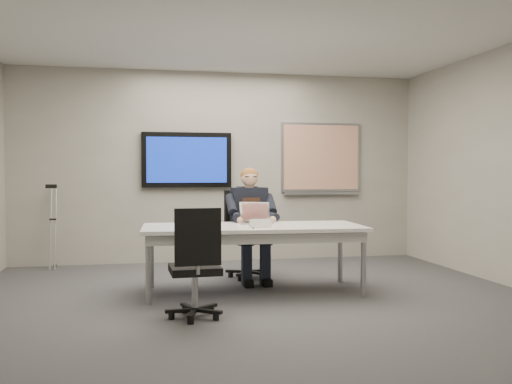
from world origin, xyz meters
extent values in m
cube|color=#3D3D40|center=(0.00, 0.00, 0.00)|extent=(6.00, 6.00, 0.02)
cube|color=silver|center=(0.00, 0.00, 2.80)|extent=(6.00, 6.00, 0.02)
cube|color=#9A958B|center=(0.00, 3.00, 1.40)|extent=(6.00, 0.02, 2.80)
cube|color=#9A958B|center=(0.00, -3.00, 1.40)|extent=(6.00, 0.02, 2.80)
cube|color=white|center=(0.04, 0.71, 0.72)|extent=(2.44, 1.12, 0.04)
cube|color=silver|center=(0.04, 0.71, 0.64)|extent=(2.34, 1.02, 0.10)
cylinder|color=#96979E|center=(-1.09, 0.35, 0.35)|extent=(0.06, 0.06, 0.70)
cylinder|color=#96979E|center=(1.13, 0.23, 0.35)|extent=(0.06, 0.06, 0.70)
cylinder|color=#96979E|center=(-1.05, 1.19, 0.35)|extent=(0.06, 0.06, 0.70)
cylinder|color=#96979E|center=(1.18, 1.07, 0.35)|extent=(0.06, 0.06, 0.70)
cube|color=black|center=(-0.50, 2.95, 1.50)|extent=(1.30, 0.08, 0.80)
cube|color=navy|center=(-0.50, 2.90, 1.50)|extent=(1.16, 0.01, 0.66)
cube|color=#96979E|center=(1.55, 2.98, 1.55)|extent=(1.25, 0.04, 1.05)
cube|color=silver|center=(1.55, 2.95, 1.55)|extent=(1.18, 0.01, 0.98)
cube|color=#96979E|center=(1.55, 2.94, 1.00)|extent=(1.18, 0.05, 0.04)
cylinder|color=#96979E|center=(0.15, 1.57, 0.29)|extent=(0.06, 0.06, 0.37)
cube|color=black|center=(0.15, 1.57, 0.48)|extent=(0.60, 0.60, 0.07)
cube|color=black|center=(0.09, 1.79, 0.82)|extent=(0.43, 0.18, 0.54)
cylinder|color=#96979E|center=(-0.69, -0.26, 0.27)|extent=(0.06, 0.06, 0.35)
cube|color=black|center=(-0.69, -0.26, 0.44)|extent=(0.46, 0.46, 0.07)
cube|color=black|center=(-0.68, -0.47, 0.76)|extent=(0.41, 0.06, 0.50)
cube|color=black|center=(0.15, 1.54, 0.84)|extent=(0.44, 0.28, 0.59)
cube|color=#392117|center=(0.15, 1.41, 0.87)|extent=(0.22, 0.04, 0.28)
sphere|color=#E2AA8A|center=(0.15, 1.51, 1.25)|extent=(0.21, 0.21, 0.21)
ellipsoid|color=brown|center=(0.15, 1.52, 1.28)|extent=(0.22, 0.22, 0.19)
cube|color=#B3B3B6|center=(0.12, 0.87, 0.75)|extent=(0.41, 0.35, 0.02)
cube|color=black|center=(0.12, 0.86, 0.76)|extent=(0.33, 0.26, 0.00)
cube|color=#B3B3B6|center=(0.12, 1.03, 0.87)|extent=(0.35, 0.20, 0.23)
cube|color=#AC1712|center=(0.12, 1.02, 0.87)|extent=(0.30, 0.17, 0.19)
cylinder|color=black|center=(-0.02, 0.41, 0.74)|extent=(0.04, 0.15, 0.01)
camera|label=1|loc=(-1.17, -5.39, 1.32)|focal=40.00mm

